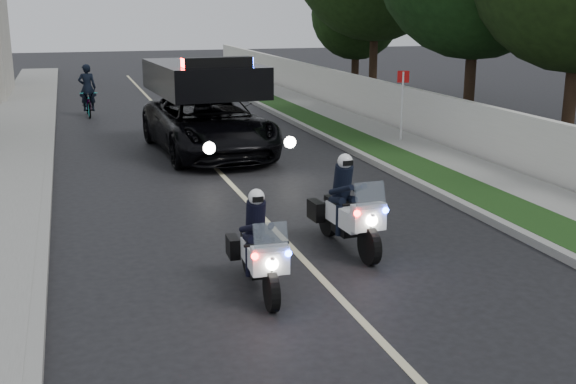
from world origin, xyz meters
The scene contains 18 objects.
ground centered at (0.00, 0.00, 0.00)m, with size 120.00×120.00×0.00m, color black.
curb_right centered at (4.10, 10.00, 0.07)m, with size 0.20×60.00×0.15m, color gray.
grass_verge centered at (4.80, 10.00, 0.08)m, with size 1.20×60.00×0.16m, color #193814.
sidewalk_right centered at (6.10, 10.00, 0.08)m, with size 1.40×60.00×0.16m, color gray.
property_wall centered at (7.10, 10.00, 0.75)m, with size 0.22×60.00×1.50m, color beige.
curb_left centered at (-4.10, 10.00, 0.07)m, with size 0.20×60.00×0.15m, color gray.
sidewalk_left centered at (-5.20, 10.00, 0.08)m, with size 2.00×60.00×0.16m, color gray.
lane_marking centered at (0.00, 10.00, 0.00)m, with size 0.12×50.00×0.01m, color #BFB78C.
police_moto_left centered at (-1.02, 0.25, 0.00)m, with size 0.62×1.78×1.51m, color silver, non-canonical shape.
police_moto_right centered at (0.89, 1.59, 0.00)m, with size 0.68×1.94×1.65m, color silver, non-canonical shape.
police_suv centered at (0.20, 10.42, 0.00)m, with size 2.82×6.09×2.96m, color black.
bicycle centered at (-2.79, 18.74, 0.00)m, with size 0.63×1.82×0.95m, color black.
cyclist centered at (-2.79, 18.74, 0.00)m, with size 0.64×0.42×1.76m, color black.
sign_post centered at (6.00, 10.04, 0.00)m, with size 0.36×0.36×2.28m, color #B50C15, non-canonical shape.
tree_right_a centered at (10.17, 7.81, 0.00)m, with size 6.16×6.16×10.26m, color black, non-canonical shape.
tree_right_b centered at (9.23, 11.66, 0.00)m, with size 6.52×6.52×10.87m, color #163612, non-canonical shape.
tree_right_d centered at (9.50, 20.14, 0.00)m, with size 7.10×7.10×11.83m, color #1D3A13, non-canonical shape.
tree_right_e centered at (9.90, 23.18, 0.00)m, with size 4.29×4.29×7.15m, color #183310, non-canonical shape.
Camera 1 is at (-3.50, -9.21, 4.04)m, focal length 44.46 mm.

